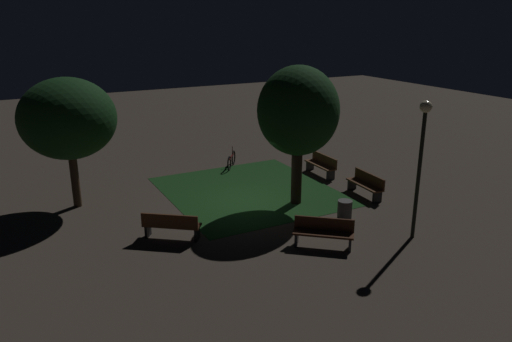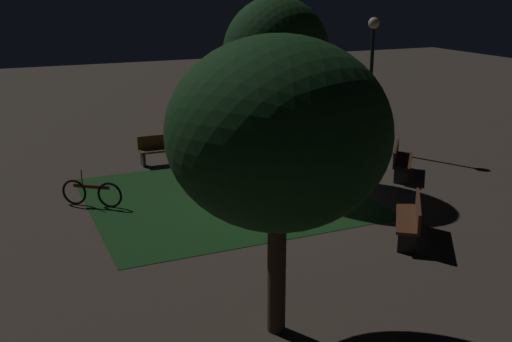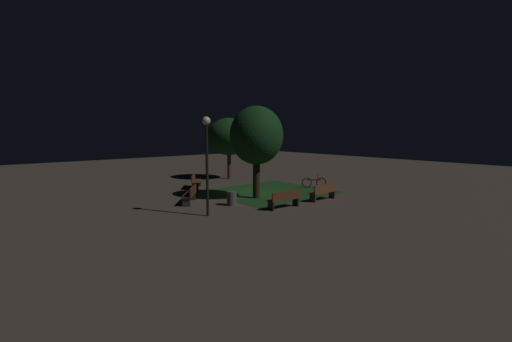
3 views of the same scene
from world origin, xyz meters
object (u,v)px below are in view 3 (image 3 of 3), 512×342
object	(u,v)px
bench_by_lamp	(324,191)
bench_near_trees	(195,181)
bicycle	(314,182)
tree_tall_center	(229,137)
bench_path_side	(285,199)
tree_back_left	(256,136)
lamp_post_near_wall	(207,149)
bench_back_row	(191,194)
trash_bin	(232,198)

from	to	relation	value
bench_by_lamp	bench_near_trees	distance (m)	8.53
bicycle	tree_tall_center	bearing A→B (deg)	103.90
bicycle	bench_by_lamp	bearing A→B (deg)	-132.90
bench_path_side	tree_back_left	xyz separation A→B (m)	(0.61, 2.80, 2.96)
lamp_post_near_wall	bench_back_row	bearing A→B (deg)	74.52
bench_path_side	tree_back_left	bearing A→B (deg)	77.78
bench_near_trees	tree_tall_center	size ratio (longest dim) A/B	0.37
bench_near_trees	tree_tall_center	world-z (taller)	tree_tall_center
tree_back_left	trash_bin	distance (m)	3.80
bench_by_lamp	trash_bin	distance (m)	5.02
bench_back_row	tree_tall_center	xyz separation A→B (m)	(6.89, 6.05, 2.77)
bench_by_lamp	bench_back_row	size ratio (longest dim) A/B	1.07
bench_path_side	bicycle	distance (m)	6.53
bench_by_lamp	tree_back_left	world-z (taller)	tree_back_left
bench_near_trees	trash_bin	world-z (taller)	bench_near_trees
bench_path_side	lamp_post_near_wall	bearing A→B (deg)	162.49
bench_back_row	lamp_post_near_wall	distance (m)	3.87
lamp_post_near_wall	bench_near_trees	bearing A→B (deg)	63.29
bench_by_lamp	trash_bin	size ratio (longest dim) A/B	2.56
bench_path_side	bench_near_trees	size ratio (longest dim) A/B	1.05
bench_back_row	bench_path_side	bearing A→B (deg)	-54.64
tree_tall_center	trash_bin	size ratio (longest dim) A/B	6.65
bench_path_side	lamp_post_near_wall	xyz separation A→B (m)	(-3.63, 1.15, 2.48)
trash_bin	bicycle	xyz separation A→B (m)	(7.32, 0.83, -0.01)
bench_near_trees	lamp_post_near_wall	bearing A→B (deg)	-116.71
bench_back_row	tree_tall_center	world-z (taller)	tree_tall_center
tree_back_left	bicycle	xyz separation A→B (m)	(5.18, 0.23, -3.09)
bench_path_side	tree_tall_center	world-z (taller)	tree_tall_center
tree_back_left	bench_by_lamp	bearing A→B (deg)	-49.90
bench_back_row	tree_back_left	world-z (taller)	tree_back_left
bench_path_side	bench_near_trees	xyz separation A→B (m)	(-0.24, 7.90, 0.00)
bench_near_trees	tree_tall_center	distance (m)	5.53
bench_by_lamp	tree_tall_center	distance (m)	10.49
bench_near_trees	bench_back_row	size ratio (longest dim) A/B	1.02
trash_bin	lamp_post_near_wall	bearing A→B (deg)	-153.23
lamp_post_near_wall	trash_bin	xyz separation A→B (m)	(2.10, 1.06, -2.61)
trash_bin	tree_tall_center	bearing A→B (deg)	54.58
bench_back_row	tree_back_left	xyz separation A→B (m)	(3.45, -1.20, 2.96)
tree_tall_center	bench_by_lamp	bearing A→B (deg)	-96.13
trash_bin	bicycle	bearing A→B (deg)	6.46
tree_tall_center	trash_bin	distance (m)	10.06
tree_tall_center	trash_bin	world-z (taller)	tree_tall_center
bench_back_row	tree_back_left	size ratio (longest dim) A/B	0.33
bench_near_trees	lamp_post_near_wall	distance (m)	7.96
lamp_post_near_wall	bench_by_lamp	bearing A→B (deg)	-9.85
bench_near_trees	tree_tall_center	bearing A→B (deg)	26.71
bicycle	lamp_post_near_wall	bearing A→B (deg)	-168.67
tree_tall_center	trash_bin	xyz separation A→B (m)	(-5.58, -7.85, -2.89)
bench_by_lamp	bicycle	world-z (taller)	bicycle
bench_by_lamp	lamp_post_near_wall	world-z (taller)	lamp_post_near_wall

